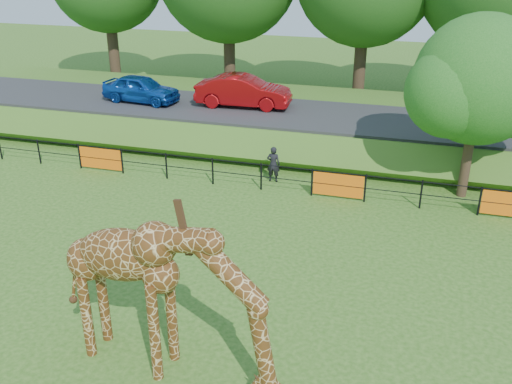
% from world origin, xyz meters
% --- Properties ---
extents(ground, '(90.00, 90.00, 0.00)m').
position_xyz_m(ground, '(0.00, 0.00, 0.00)').
color(ground, '#2B5615').
rests_on(ground, ground).
extents(giraffe, '(5.50, 1.69, 3.87)m').
position_xyz_m(giraffe, '(0.82, -2.33, 1.94)').
color(giraffe, '#563011').
rests_on(giraffe, ground).
extents(perimeter_fence, '(28.07, 0.10, 1.10)m').
position_xyz_m(perimeter_fence, '(0.00, 8.00, 0.55)').
color(perimeter_fence, black).
rests_on(perimeter_fence, ground).
extents(embankment, '(40.00, 9.00, 1.30)m').
position_xyz_m(embankment, '(0.00, 15.50, 0.65)').
color(embankment, '#2B5615').
rests_on(embankment, ground).
extents(road, '(40.00, 5.00, 0.12)m').
position_xyz_m(road, '(0.00, 14.00, 1.36)').
color(road, '#2A2A2C').
rests_on(road, embankment).
extents(car_blue, '(4.10, 2.02, 1.35)m').
position_xyz_m(car_blue, '(-7.90, 13.77, 2.09)').
color(car_blue, '#164FB6').
rests_on(car_blue, road).
extents(car_red, '(4.69, 1.86, 1.52)m').
position_xyz_m(car_red, '(-2.72, 14.39, 2.18)').
color(car_red, '#A00B0E').
rests_on(car_red, road).
extents(visitor, '(0.54, 0.36, 1.47)m').
position_xyz_m(visitor, '(0.24, 8.95, 0.74)').
color(visitor, black).
rests_on(visitor, ground).
extents(tree_east, '(5.40, 4.71, 6.76)m').
position_xyz_m(tree_east, '(7.60, 9.63, 4.28)').
color(tree_east, '#2F2015').
rests_on(tree_east, ground).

